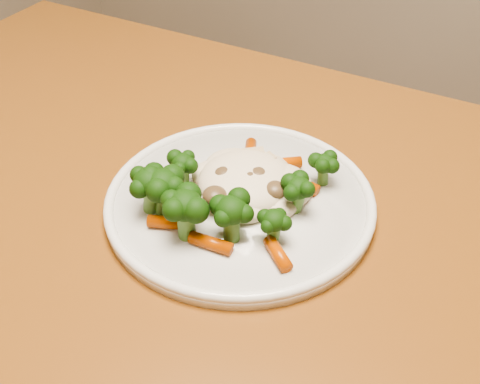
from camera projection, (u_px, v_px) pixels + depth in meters
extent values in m
cube|color=brown|center=(217.00, 257.00, 0.57)|extent=(1.12, 0.76, 0.04)
cube|color=brown|center=(86.00, 209.00, 1.20)|extent=(0.06, 0.06, 0.71)
cylinder|color=white|center=(240.00, 203.00, 0.59)|extent=(0.26, 0.26, 0.01)
ellipsoid|color=#F8E6C6|center=(247.00, 173.00, 0.59)|extent=(0.11, 0.10, 0.04)
ellipsoid|color=black|center=(151.00, 192.00, 0.56)|extent=(0.05, 0.05, 0.04)
ellipsoid|color=black|center=(186.00, 217.00, 0.53)|extent=(0.05, 0.05, 0.05)
ellipsoid|color=black|center=(232.00, 220.00, 0.53)|extent=(0.05, 0.05, 0.04)
ellipsoid|color=black|center=(274.00, 228.00, 0.53)|extent=(0.04, 0.04, 0.03)
ellipsoid|color=black|center=(298.00, 196.00, 0.56)|extent=(0.04, 0.04, 0.04)
ellipsoid|color=black|center=(323.00, 171.00, 0.60)|extent=(0.03, 0.03, 0.03)
ellipsoid|color=black|center=(183.00, 171.00, 0.60)|extent=(0.04, 0.04, 0.03)
ellipsoid|color=black|center=(164.00, 194.00, 0.56)|extent=(0.05, 0.05, 0.05)
cylinder|color=#CA4D04|center=(250.00, 157.00, 0.63)|extent=(0.03, 0.06, 0.01)
cylinder|color=#CA4D04|center=(281.00, 163.00, 0.62)|extent=(0.04, 0.03, 0.01)
cylinder|color=#CA4D04|center=(299.00, 182.00, 0.60)|extent=(0.04, 0.02, 0.01)
cylinder|color=#CA4D04|center=(161.00, 192.00, 0.59)|extent=(0.03, 0.04, 0.01)
cylinder|color=#CA4D04|center=(170.00, 223.00, 0.55)|extent=(0.04, 0.03, 0.01)
cylinder|color=#CA4D04|center=(211.00, 243.00, 0.53)|extent=(0.04, 0.01, 0.01)
cylinder|color=#CA4D04|center=(278.00, 254.00, 0.52)|extent=(0.04, 0.03, 0.01)
ellipsoid|color=brown|center=(249.00, 180.00, 0.58)|extent=(0.03, 0.03, 0.02)
ellipsoid|color=brown|center=(275.00, 190.00, 0.57)|extent=(0.02, 0.02, 0.02)
ellipsoid|color=brown|center=(225.00, 176.00, 0.58)|extent=(0.03, 0.03, 0.02)
ellipsoid|color=brown|center=(215.00, 196.00, 0.56)|extent=(0.02, 0.02, 0.02)
ellipsoid|color=brown|center=(257.00, 178.00, 0.58)|extent=(0.03, 0.03, 0.02)
cube|color=#D2B88C|center=(254.00, 157.00, 0.61)|extent=(0.03, 0.03, 0.01)
cube|color=#D2B88C|center=(269.00, 160.00, 0.61)|extent=(0.02, 0.02, 0.01)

